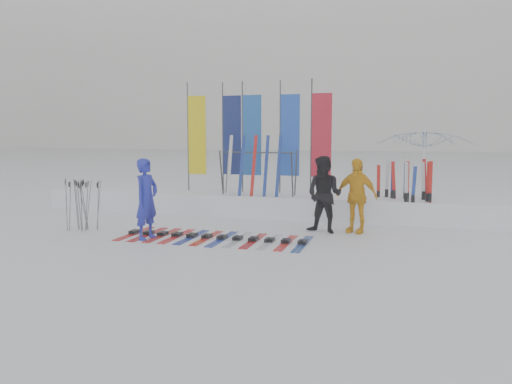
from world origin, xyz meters
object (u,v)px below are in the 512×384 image
(person_yellow, at_px, (356,196))
(ski_row, at_px, (214,237))
(tent_canopy, at_px, (423,171))
(person_blue, at_px, (147,199))
(person_black, at_px, (324,195))
(ski_rack, at_px, (258,167))

(person_yellow, distance_m, ski_row, 3.42)
(tent_canopy, bearing_deg, person_blue, -137.55)
(person_blue, distance_m, person_black, 4.02)
(person_blue, xyz_separation_m, tent_canopy, (5.91, 5.41, 0.36))
(person_yellow, height_order, ski_rack, ski_rack)
(person_blue, distance_m, tent_canopy, 8.02)
(person_yellow, height_order, ski_row, person_yellow)
(person_yellow, distance_m, ski_rack, 3.24)
(ski_rack, bearing_deg, person_black, -40.44)
(person_yellow, relative_size, tent_canopy, 0.63)
(ski_row, distance_m, ski_rack, 3.42)
(ski_row, bearing_deg, tent_canopy, 47.81)
(ski_rack, bearing_deg, person_blue, -112.92)
(person_yellow, bearing_deg, ski_row, -132.82)
(ski_row, bearing_deg, person_yellow, 28.60)
(person_blue, xyz_separation_m, ski_row, (1.40, 0.43, -0.85))
(person_black, height_order, ski_row, person_black)
(person_black, bearing_deg, ski_row, -132.85)
(person_black, bearing_deg, person_blue, -138.07)
(person_blue, xyz_separation_m, person_black, (3.61, 1.78, 0.01))
(person_blue, relative_size, person_black, 0.99)
(person_black, bearing_deg, person_yellow, 34.04)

